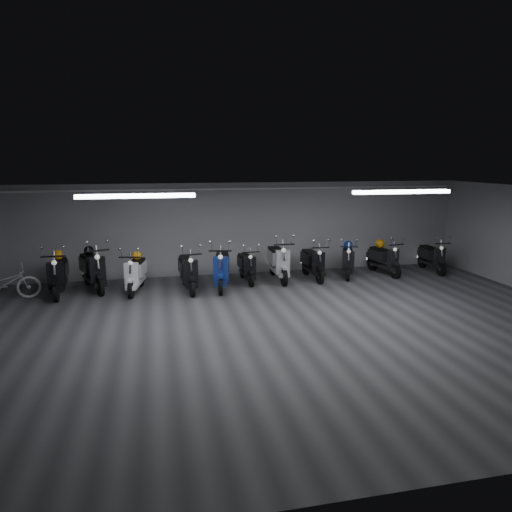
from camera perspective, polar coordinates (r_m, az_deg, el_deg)
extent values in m
cube|color=#3A3A3C|center=(9.91, 3.98, -8.83)|extent=(14.00, 10.00, 0.01)
cube|color=gray|center=(9.31, 4.22, 7.59)|extent=(14.00, 10.00, 0.01)
cube|color=gray|center=(14.31, -1.54, 3.39)|extent=(14.00, 0.01, 2.80)
cube|color=gray|center=(5.14, 20.34, -12.77)|extent=(14.00, 0.01, 2.80)
cube|color=white|center=(9.94, -14.47, 7.14)|extent=(2.40, 0.18, 0.08)
cube|color=white|center=(11.42, 17.47, 7.52)|extent=(2.40, 0.18, 0.08)
cylinder|color=white|center=(14.10, -1.50, 8.25)|extent=(13.60, 0.05, 0.05)
imported|color=white|center=(13.16, -28.61, -2.59)|extent=(1.78, 1.06, 1.09)
sphere|color=orange|center=(13.26, -23.10, 0.13)|extent=(0.27, 0.27, 0.27)
sphere|color=orange|center=(12.90, -14.40, 0.05)|extent=(0.24, 0.24, 0.24)
sphere|color=black|center=(13.40, -19.82, 0.63)|extent=(0.26, 0.26, 0.26)
sphere|color=#C37A0B|center=(14.89, 14.97, 1.48)|extent=(0.28, 0.28, 0.28)
sphere|color=navy|center=(14.43, 11.23, 1.30)|extent=(0.28, 0.28, 0.28)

